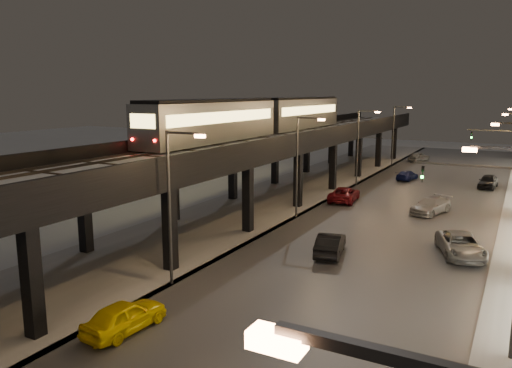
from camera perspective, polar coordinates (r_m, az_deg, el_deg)
The scene contains 20 objects.
road_surface at distance 46.25m, azimuth 16.00°, elevation -3.77°, with size 17.00×120.00×0.06m, color #46474D.
under_viaduct_pavement at distance 50.70m, azimuth 0.94°, elevation -2.12°, with size 11.00×120.00×0.06m, color #9FA1A8.
elevated_viaduct at distance 47.01m, azimuth -0.81°, elevation 3.79°, with size 9.00×100.00×6.30m.
viaduct_trackbed at distance 47.04m, azimuth -0.75°, elevation 4.74°, with size 8.40×100.00×0.32m.
viaduct_parapet_streetside at distance 45.08m, azimuth 4.14°, elevation 5.06°, with size 0.30×100.00×1.10m, color black.
viaduct_parapet_far at distance 49.27m, azimuth -5.17°, elevation 5.50°, with size 0.30×100.00×1.10m, color black.
streetlight_left_1 at distance 28.46m, azimuth -9.48°, elevation -1.55°, with size 2.57×0.28×9.00m.
streetlight_left_2 at distance 43.87m, azimuth 5.03°, elevation 2.77°, with size 2.57×0.28×9.00m.
streetlight_left_3 at distance 60.72m, azimuth 11.80°, elevation 4.73°, with size 2.57×0.28×9.00m.
streetlight_left_4 at distance 78.08m, azimuth 15.60°, elevation 5.80°, with size 2.57×0.28×9.00m.
traffic_light_rig_a at distance 31.66m, azimuth 26.07°, elevation -2.63°, with size 6.10×0.34×7.00m.
subway_train at distance 54.72m, azimuth 0.82°, elevation 7.80°, with size 3.20×39.23×3.84m.
car_taxi at distance 24.86m, azimuth -14.77°, elevation -14.51°, with size 1.74×4.33×1.47m, color #FDDC05.
car_near_white at distance 34.85m, azimuth 8.49°, elevation -6.89°, with size 1.61×4.60×1.52m, color black.
car_mid_silver at distance 51.77m, azimuth 10.05°, elevation -1.21°, with size 2.47×5.37×1.49m, color maroon.
car_mid_dark at distance 66.20m, azimuth 16.87°, elevation 0.92°, with size 1.70×4.19×1.21m, color #0F164E.
car_far_white at distance 84.37m, azimuth 18.08°, elevation 2.94°, with size 1.81×4.50×1.53m, color gray.
car_onc_dark at distance 36.99m, azimuth 22.34°, elevation -6.54°, with size 2.55×5.52×1.53m, color gray.
car_onc_white at distance 48.68m, azimuth 19.35°, elevation -2.41°, with size 2.05×5.04×1.46m, color #93959A.
car_onc_red at distance 64.03m, azimuth 24.98°, elevation 0.22°, with size 1.81×4.50×1.53m, color black.
Camera 1 is at (16.70, -8.96, 11.11)m, focal length 35.00 mm.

